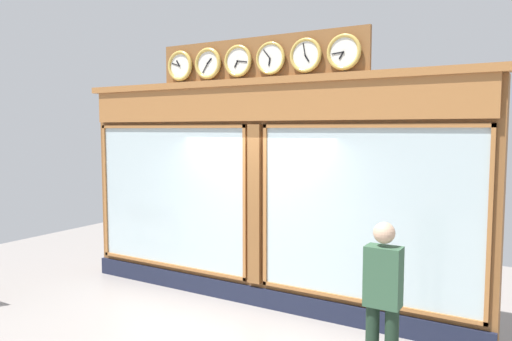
{
  "coord_description": "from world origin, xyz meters",
  "views": [
    {
      "loc": [
        -3.62,
        6.08,
        2.62
      ],
      "look_at": [
        0.0,
        0.0,
        2.02
      ],
      "focal_mm": 34.13,
      "sensor_mm": 36.0,
      "label": 1
    }
  ],
  "objects": [
    {
      "name": "pedestrian",
      "position": [
        -2.26,
        1.27,
        0.93
      ],
      "size": [
        0.36,
        0.22,
        1.69
      ],
      "color": "#1C2F21",
      "rests_on": "ground_plane"
    },
    {
      "name": "shop_facade",
      "position": [
        0.0,
        -0.12,
        1.72
      ],
      "size": [
        6.61,
        0.42,
        3.93
      ],
      "color": "brown",
      "rests_on": "ground_plane"
    }
  ]
}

